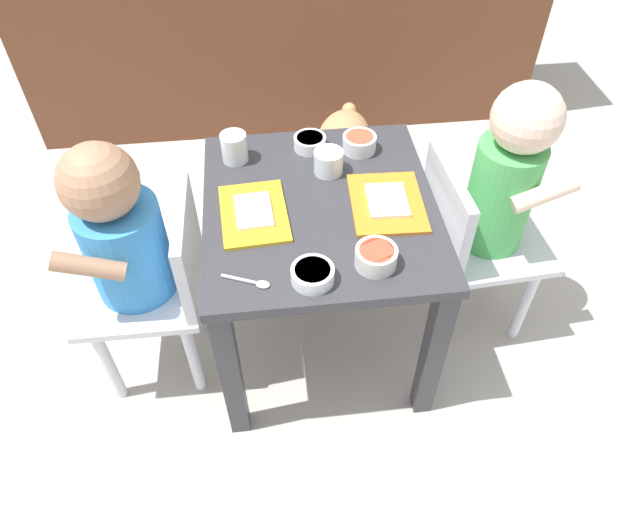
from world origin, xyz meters
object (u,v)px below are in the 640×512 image
Objects in this scene: dog at (342,149)px; cereal_bowl_left_side at (359,143)px; veggie_bowl_near at (309,142)px; food_tray_right at (387,202)px; water_cup_left at (234,149)px; spoon_by_left_tray at (251,282)px; seated_child_left at (129,242)px; veggie_bowl_far at (313,274)px; dining_table at (320,233)px; cereal_bowl_right_side at (376,256)px; seated_child_right at (498,190)px; water_cup_right at (328,163)px; food_tray_left at (254,213)px.

cereal_bowl_left_side is (-0.02, -0.39, 0.30)m from dog.
veggie_bowl_near is (-0.14, -0.37, 0.30)m from dog.
food_tray_right is 2.96× the size of water_cup_left.
spoon_by_left_tray is (-0.30, -0.19, -0.00)m from food_tray_right.
seated_child_left is 0.33m from water_cup_left.
cereal_bowl_left_side reaches higher than dog.
dining_table is at bearing 79.63° from veggie_bowl_far.
cereal_bowl_right_side is 0.25m from spoon_by_left_tray.
cereal_bowl_left_side is at bearing 151.39° from seated_child_right.
seated_child_right is at bearing -23.86° from veggie_bowl_near.
dog is (0.56, 0.61, -0.24)m from seated_child_left.
seated_child_right is 3.49× the size of food_tray_right.
cereal_bowl_right_side is 0.38m from cereal_bowl_left_side.
cereal_bowl_right_side is (0.09, -0.19, 0.11)m from dining_table.
seated_child_right is 0.52m from veggie_bowl_far.
dining_table is 6.73× the size of cereal_bowl_right_side.
cereal_bowl_left_side reaches higher than food_tray_right.
seated_child_left is at bearing -137.79° from water_cup_left.
water_cup_right is at bearing -102.91° from dog.
dog is at bearing 86.18° from cereal_bowl_right_side.
seated_child_right is 7.48× the size of spoon_by_left_tray.
veggie_bowl_near is at bearing 90.58° from dining_table.
veggie_bowl_near is 0.94× the size of cereal_bowl_right_side.
dining_table is 0.25m from veggie_bowl_far.
veggie_bowl_near is at bearing 8.22° from water_cup_left.
water_cup_right is 0.34m from veggie_bowl_far.
food_tray_right is 3.03× the size of water_cup_right.
veggie_bowl_far is (-0.18, -0.79, 0.30)m from dog.
veggie_bowl_far is at bearing -100.37° from dining_table.
seated_child_right reaches higher than veggie_bowl_near.
dining_table is 8.25× the size of water_cup_right.
seated_child_right reaches higher than cereal_bowl_left_side.
veggie_bowl_near is at bearing -111.08° from dog.
dining_table is 0.18m from food_tray_right.
dog is (-0.28, 0.55, -0.26)m from seated_child_right.
seated_child_right reaches higher than food_tray_left.
water_cup_left is 1.02× the size of water_cup_right.
dog is at bearing 76.39° from dining_table.
spoon_by_left_tray is (-0.16, -0.42, -0.01)m from veggie_bowl_near.
dog is 2.03× the size of food_tray_right.
dining_table is 0.18m from food_tray_left.
cereal_bowl_left_side is at bearing -10.44° from veggie_bowl_near.
water_cup_left is 0.18m from veggie_bowl_near.
cereal_bowl_left_side is (0.26, 0.20, 0.02)m from food_tray_left.
veggie_bowl_near is at bearing 102.69° from cereal_bowl_right_side.
water_cup_right is (-0.38, 0.09, 0.04)m from seated_child_right.
food_tray_left reaches higher than dog.
dog is at bearing 69.22° from spoon_by_left_tray.
water_cup_right reaches higher than veggie_bowl_far.
seated_child_left reaches higher than dining_table.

